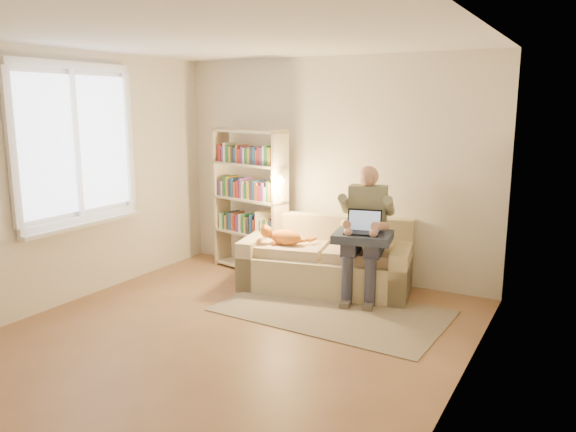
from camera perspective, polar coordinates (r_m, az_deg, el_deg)
The scene contains 13 objects.
floor at distance 5.15m, azimuth -6.44°, elevation -12.32°, with size 4.50×4.50×0.00m, color brown.
ceiling at distance 4.75m, azimuth -7.16°, elevation 17.79°, with size 4.00×4.50×0.02m, color white.
wall_left at distance 6.16m, azimuth -22.11°, elevation 3.42°, with size 0.02×4.50×2.60m, color silver.
wall_right at distance 3.97m, azimuth 17.35°, elevation -0.20°, with size 0.02×4.50×2.60m, color silver.
wall_back at distance 6.72m, azimuth 4.52°, elevation 4.80°, with size 4.00×0.02×2.60m, color silver.
window at distance 6.23m, azimuth -20.43°, elevation 4.32°, with size 0.12×1.52×1.69m.
sofa at distance 6.38m, azimuth 3.96°, elevation -4.81°, with size 2.00×1.21×0.79m.
person at distance 6.04m, azimuth 7.86°, elevation -0.95°, with size 0.51×0.70×1.41m.
cat at distance 6.31m, azimuth -0.23°, elevation -2.09°, with size 0.56×0.28×0.21m.
blanket at distance 5.92m, azimuth 7.61°, elevation -2.11°, with size 0.59×0.48×0.09m, color #283246.
laptop at distance 5.91m, azimuth 7.65°, elevation -1.13°, with size 0.41×0.35×0.31m.
bookshelf at distance 6.91m, azimuth -3.90°, elevation 2.27°, with size 1.16×0.55×1.76m.
rug at distance 5.76m, azimuth 4.49°, elevation -9.59°, with size 2.23×1.32×0.01m, color gray.
Camera 1 is at (2.77, -3.82, 2.06)m, focal length 35.00 mm.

